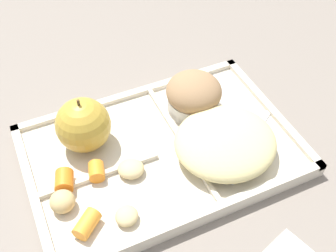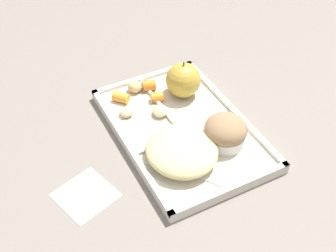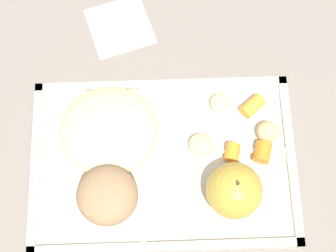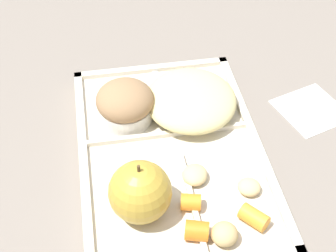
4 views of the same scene
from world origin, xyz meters
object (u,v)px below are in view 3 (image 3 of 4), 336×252
at_px(green_apple, 232,191).
at_px(plastic_fork, 88,129).
at_px(bran_muffin, 106,196).
at_px(lunch_tray, 162,163).

height_order(green_apple, plastic_fork, green_apple).
height_order(bran_muffin, plastic_fork, bran_muffin).
bearing_deg(plastic_fork, green_apple, 151.98).
bearing_deg(bran_muffin, green_apple, 180.00).
bearing_deg(green_apple, plastic_fork, -28.02).
xyz_separation_m(lunch_tray, plastic_fork, (0.10, -0.05, 0.01)).
distance_m(lunch_tray, plastic_fork, 0.12).
relative_size(bran_muffin, plastic_fork, 0.61).
xyz_separation_m(green_apple, bran_muffin, (0.17, -0.00, -0.01)).
distance_m(lunch_tray, green_apple, 0.11).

